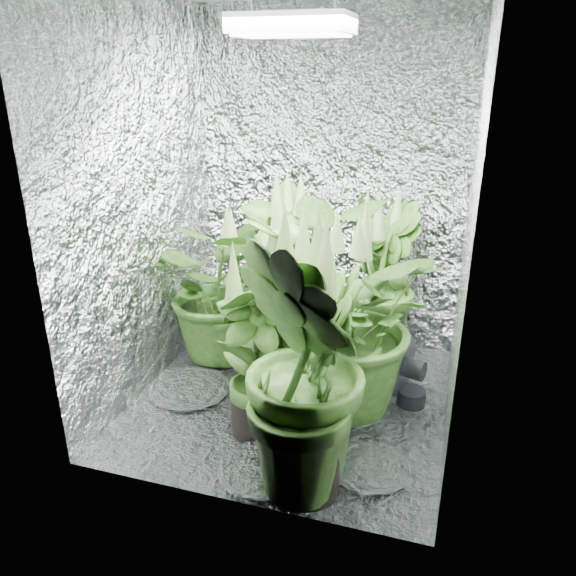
% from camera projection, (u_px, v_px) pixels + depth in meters
% --- Properties ---
extents(ground, '(1.60, 1.60, 0.00)m').
position_uv_depth(ground, '(291.00, 398.00, 3.02)').
color(ground, silver).
rests_on(ground, ground).
extents(walls, '(1.62, 1.62, 2.00)m').
position_uv_depth(walls, '(292.00, 217.00, 2.65)').
color(walls, silver).
rests_on(walls, ground).
extents(grow_lamp, '(0.50, 0.30, 0.22)m').
position_uv_depth(grow_lamp, '(292.00, 25.00, 2.34)').
color(grow_lamp, gray).
rests_on(grow_lamp, ceiling).
extents(plant_a, '(0.91, 0.91, 0.96)m').
position_uv_depth(plant_a, '(222.00, 290.00, 3.26)').
color(plant_a, black).
rests_on(plant_a, ground).
extents(plant_b, '(0.70, 0.70, 1.13)m').
position_uv_depth(plant_b, '(288.00, 275.00, 3.32)').
color(plant_b, black).
rests_on(plant_b, ground).
extents(plant_c, '(0.57, 0.57, 1.03)m').
position_uv_depth(plant_c, '(380.00, 283.00, 3.32)').
color(plant_c, black).
rests_on(plant_c, ground).
extents(plant_d, '(0.78, 0.78, 1.10)m').
position_uv_depth(plant_d, '(289.00, 318.00, 2.78)').
color(plant_d, black).
rests_on(plant_d, ground).
extents(plant_e, '(1.03, 1.03, 1.10)m').
position_uv_depth(plant_e, '(340.00, 318.00, 2.73)').
color(plant_e, black).
rests_on(plant_e, ground).
extents(plant_f, '(0.62, 0.62, 0.95)m').
position_uv_depth(plant_f, '(258.00, 352.00, 2.61)').
color(plant_f, black).
rests_on(plant_f, ground).
extents(plant_g, '(0.82, 0.82, 1.21)m').
position_uv_depth(plant_g, '(308.00, 372.00, 2.17)').
color(plant_g, black).
rests_on(plant_g, ground).
extents(circulation_fan, '(0.19, 0.32, 0.38)m').
position_uv_depth(circulation_fan, '(407.00, 376.00, 2.93)').
color(circulation_fan, black).
rests_on(circulation_fan, ground).
extents(plant_label, '(0.06, 0.05, 0.08)m').
position_uv_depth(plant_label, '(319.00, 436.00, 2.23)').
color(plant_label, white).
rests_on(plant_label, plant_g).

